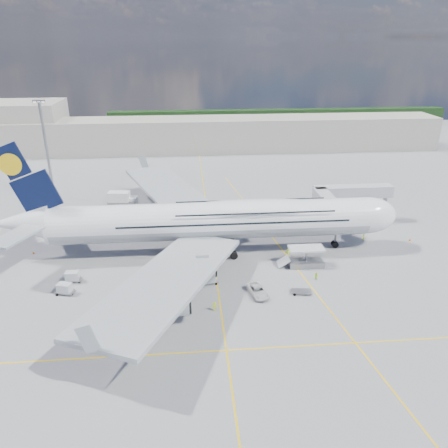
{
  "coord_description": "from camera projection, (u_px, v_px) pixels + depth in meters",
  "views": [
    {
      "loc": [
        -4.51,
        -67.92,
        39.56
      ],
      "look_at": [
        2.1,
        8.0,
        6.82
      ],
      "focal_mm": 35.0,
      "sensor_mm": 36.0,
      "label": 1
    }
  ],
  "objects": [
    {
      "name": "ground",
      "position": [
        216.0,
        277.0,
        78.14
      ],
      "size": [
        300.0,
        300.0,
        0.0
      ],
      "primitive_type": "plane",
      "color": "gray",
      "rests_on": "ground"
    },
    {
      "name": "taxi_line_main",
      "position": [
        216.0,
        277.0,
        78.14
      ],
      "size": [
        0.25,
        220.0,
        0.01
      ],
      "primitive_type": "cube",
      "color": "yellow",
      "rests_on": "ground"
    },
    {
      "name": "taxi_line_cross",
      "position": [
        226.0,
        350.0,
        59.84
      ],
      "size": [
        120.0,
        0.25,
        0.01
      ],
      "primitive_type": "cube",
      "color": "yellow",
      "rests_on": "ground"
    },
    {
      "name": "taxi_line_diag",
      "position": [
        282.0,
        249.0,
        88.41
      ],
      "size": [
        14.16,
        99.06,
        0.01
      ],
      "primitive_type": "cube",
      "rotation": [
        0.0,
        0.0,
        0.14
      ],
      "color": "yellow",
      "rests_on": "ground"
    },
    {
      "name": "airliner",
      "position": [
        214.0,
        220.0,
        84.61
      ],
      "size": [
        77.26,
        79.15,
        23.71
      ],
      "color": "white",
      "rests_on": "ground"
    },
    {
      "name": "jet_bridge",
      "position": [
        343.0,
        197.0,
        96.98
      ],
      "size": [
        18.8,
        12.1,
        8.5
      ],
      "color": "#B7B7BC",
      "rests_on": "ground"
    },
    {
      "name": "cargo_loader",
      "position": [
        305.0,
        259.0,
        81.64
      ],
      "size": [
        8.53,
        3.2,
        3.67
      ],
      "color": "silver",
      "rests_on": "ground"
    },
    {
      "name": "light_mast",
      "position": [
        47.0,
        150.0,
        110.93
      ],
      "size": [
        3.0,
        0.7,
        25.5
      ],
      "color": "gray",
      "rests_on": "ground"
    },
    {
      "name": "terminal",
      "position": [
        198.0,
        135.0,
        162.73
      ],
      "size": [
        180.0,
        16.0,
        12.0
      ],
      "primitive_type": "cube",
      "color": "#B2AD9E",
      "rests_on": "ground"
    },
    {
      "name": "hangar",
      "position": [
        7.0,
        127.0,
        160.54
      ],
      "size": [
        40.0,
        22.0,
        18.0
      ],
      "primitive_type": "cube",
      "color": "#B2AD9E",
      "rests_on": "ground"
    },
    {
      "name": "tree_line",
      "position": [
        279.0,
        118.0,
        207.9
      ],
      "size": [
        160.0,
        6.0,
        8.0
      ],
      "primitive_type": "cube",
      "color": "#193814",
      "rests_on": "ground"
    },
    {
      "name": "dolly_row_a",
      "position": [
        72.0,
        276.0,
        76.26
      ],
      "size": [
        3.07,
        1.67,
        1.93
      ],
      "rotation": [
        0.0,
        0.0,
        0.02
      ],
      "color": "gray",
      "rests_on": "ground"
    },
    {
      "name": "dolly_row_b",
      "position": [
        129.0,
        302.0,
        69.11
      ],
      "size": [
        3.07,
        2.13,
        1.77
      ],
      "rotation": [
        0.0,
        0.0,
        0.25
      ],
      "color": "gray",
      "rests_on": "ground"
    },
    {
      "name": "dolly_row_c",
      "position": [
        130.0,
        304.0,
        69.55
      ],
      "size": [
        3.01,
        2.08,
        0.4
      ],
      "rotation": [
        0.0,
        0.0,
        -0.24
      ],
      "color": "gray",
      "rests_on": "ground"
    },
    {
      "name": "dolly_back",
      "position": [
        65.0,
        288.0,
        72.63
      ],
      "size": [
        3.34,
        2.41,
        1.9
      ],
      "rotation": [
        0.0,
        0.0,
        -0.3
      ],
      "color": "gray",
      "rests_on": "ground"
    },
    {
      "name": "dolly_nose_far",
      "position": [
        301.0,
        291.0,
        73.01
      ],
      "size": [
        3.48,
        2.21,
        0.48
      ],
      "rotation": [
        0.0,
        0.0,
        -0.15
      ],
      "color": "gray",
      "rests_on": "ground"
    },
    {
      "name": "dolly_nose_near",
      "position": [
        209.0,
        279.0,
        75.66
      ],
      "size": [
        3.22,
        2.25,
        1.85
      ],
      "rotation": [
        0.0,
        0.0,
        0.26
      ],
      "color": "gray",
      "rests_on": "ground"
    },
    {
      "name": "baggage_tug",
      "position": [
        146.0,
        307.0,
        68.01
      ],
      "size": [
        3.3,
        2.19,
        1.89
      ],
      "rotation": [
        0.0,
        0.0,
        0.28
      ],
      "color": "white",
      "rests_on": "ground"
    },
    {
      "name": "catering_truck_inner",
      "position": [
        182.0,
        214.0,
        101.48
      ],
      "size": [
        6.56,
        4.73,
        3.6
      ],
      "rotation": [
        0.0,
        0.0,
        0.51
      ],
      "color": "gray",
      "rests_on": "ground"
    },
    {
      "name": "catering_truck_outer",
      "position": [
        122.0,
        201.0,
        108.7
      ],
      "size": [
        7.43,
        3.41,
        4.3
      ],
      "rotation": [
        0.0,
        0.0,
        -0.12
      ],
      "color": "gray",
      "rests_on": "ground"
    },
    {
      "name": "service_van",
      "position": [
        258.0,
        291.0,
        72.38
      ],
      "size": [
        3.54,
        5.75,
        1.49
      ],
      "primitive_type": "imported",
      "rotation": [
        0.0,
        0.0,
        0.21
      ],
      "color": "silver",
      "rests_on": "ground"
    },
    {
      "name": "crew_nose",
      "position": [
        364.0,
        237.0,
        91.87
      ],
      "size": [
        0.65,
        0.57,
        1.5
      ],
      "primitive_type": "imported",
      "rotation": [
        0.0,
        0.0,
        0.47
      ],
      "color": "#EEFF1A",
      "rests_on": "ground"
    },
    {
      "name": "crew_loader",
      "position": [
        316.0,
        276.0,
        76.74
      ],
      "size": [
        0.91,
        0.96,
        1.57
      ],
      "primitive_type": "imported",
      "rotation": [
        0.0,
        0.0,
        -1.02
      ],
      "color": "#AAF419",
      "rests_on": "ground"
    },
    {
      "name": "crew_wing",
      "position": [
        180.0,
        299.0,
        69.76
      ],
      "size": [
        0.74,
        1.23,
        1.95
      ],
      "primitive_type": "imported",
      "rotation": [
        0.0,
        0.0,
        1.82
      ],
      "color": "#B0F219",
      "rests_on": "ground"
    },
    {
      "name": "crew_van",
      "position": [
        288.0,
        253.0,
        84.98
      ],
      "size": [
        1.0,
        0.94,
        1.72
      ],
      "primitive_type": "imported",
      "rotation": [
        0.0,
        0.0,
        2.49
      ],
      "color": "#CCF81A",
      "rests_on": "ground"
    },
    {
      "name": "crew_tug",
      "position": [
        215.0,
        307.0,
        68.12
      ],
      "size": [
        1.1,
        0.75,
        1.58
      ],
      "primitive_type": "imported",
      "rotation": [
        0.0,
        0.0,
        0.17
      ],
      "color": "#D4E317",
      "rests_on": "ground"
    },
    {
      "name": "cone_nose",
      "position": [
        410.0,
        240.0,
        91.86
      ],
      "size": [
        0.48,
        0.48,
        0.62
      ],
      "color": "orange",
      "rests_on": "ground"
    },
    {
      "name": "cone_wing_left_inner",
      "position": [
        147.0,
        213.0,
        105.6
      ],
      "size": [
        0.44,
        0.44,
        0.57
      ],
      "color": "orange",
      "rests_on": "ground"
    },
    {
      "name": "cone_wing_left_outer",
      "position": [
        138.0,
        216.0,
        104.13
      ],
      "size": [
        0.38,
        0.38,
        0.49
      ],
      "color": "orange",
      "rests_on": "ground"
    },
    {
      "name": "cone_wing_right_inner",
      "position": [
        206.0,
        266.0,
        81.42
      ],
      "size": [
        0.4,
        0.4,
        0.51
      ],
      "color": "orange",
      "rests_on": "ground"
    },
    {
      "name": "cone_wing_right_outer",
      "position": [
        175.0,
        306.0,
        69.31
      ],
      "size": [
        0.37,
        0.37,
        0.48
      ],
      "color": "orange",
      "rests_on": "ground"
    },
    {
      "name": "cone_tail",
      "position": [
        33.0,
        253.0,
        86.34
      ],
      "size": [
        0.4,
        0.4,
        0.51
      ],
      "color": "orange",
      "rests_on": "ground"
    }
  ]
}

